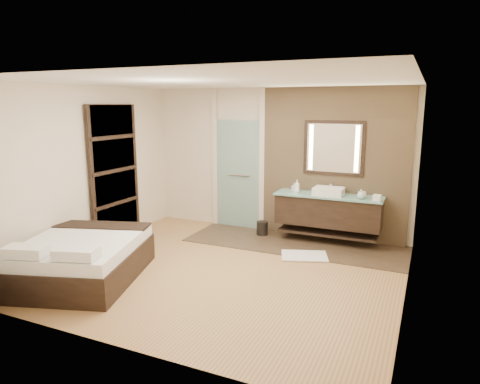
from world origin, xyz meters
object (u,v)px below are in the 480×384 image
at_px(mirror_unit, 334,148).
at_px(bed, 82,259).
at_px(vanity, 328,211).
at_px(waste_bin, 262,228).

xyz_separation_m(mirror_unit, bed, (-2.75, -3.23, -1.36)).
height_order(vanity, mirror_unit, mirror_unit).
bearing_deg(vanity, waste_bin, -176.76).
distance_m(vanity, waste_bin, 1.28).
height_order(vanity, bed, vanity).
distance_m(bed, waste_bin, 3.32).
bearing_deg(waste_bin, vanity, 3.24).
xyz_separation_m(vanity, waste_bin, (-1.20, -0.07, -0.45)).
bearing_deg(bed, vanity, 30.03).
bearing_deg(mirror_unit, waste_bin, -165.67).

